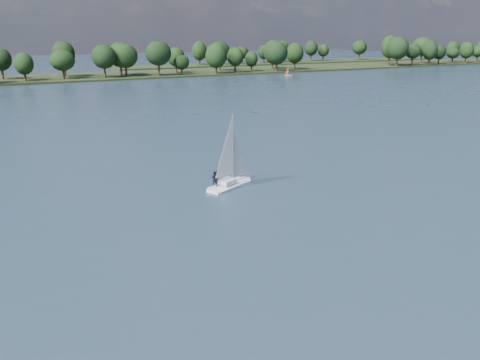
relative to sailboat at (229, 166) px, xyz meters
name	(u,v)px	position (x,y,z in m)	size (l,w,h in m)	color
ground	(102,120)	(0.91, 58.78, -2.63)	(700.00, 700.00, 0.00)	#233342
far_shore	(21,80)	(0.91, 170.78, -2.63)	(660.00, 40.00, 1.50)	black
far_shore_back	(287,63)	(160.91, 218.78, -2.63)	(220.00, 30.00, 1.40)	black
sailboat	(229,166)	(0.00, 0.00, 0.00)	(7.34, 4.80, 9.42)	white
dinghy_orange	(288,73)	(105.45, 138.55, -1.58)	(2.96, 1.83, 4.42)	white
treeline	(23,59)	(1.95, 167.17, 5.58)	(562.42, 74.10, 18.16)	black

